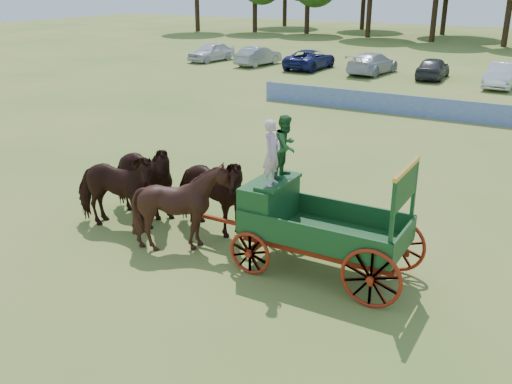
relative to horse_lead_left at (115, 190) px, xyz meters
The scene contains 8 objects.
ground 8.88m from the horse_lead_left, ahead, with size 160.00×160.00×0.00m, color olive.
horse_lead_left is the anchor object (origin of this frame).
horse_lead_right 1.10m from the horse_lead_left, 90.00° to the left, with size 1.26×2.77×2.34m, color #33140E.
horse_wheel_left 2.40m from the horse_lead_left, ahead, with size 1.89×2.13×2.34m, color #33140E.
horse_wheel_right 2.64m from the horse_lead_left, 24.62° to the left, with size 1.26×2.77×2.34m, color #33140E.
farm_dray 5.41m from the horse_lead_left, ahead, with size 6.00×2.00×3.71m.
sponsor_banner 19.86m from the horse_lead_left, 66.86° to the left, with size 26.00×0.08×1.05m, color #1C3A98.
parked_cars 30.11m from the horse_lead_left, 86.69° to the left, with size 41.70×6.43×1.58m.
Camera 1 is at (2.00, -11.17, 6.72)m, focal length 40.00 mm.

